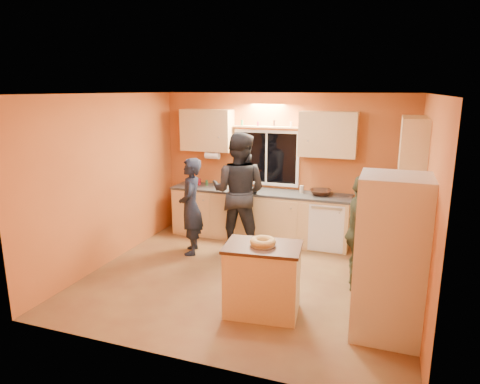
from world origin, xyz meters
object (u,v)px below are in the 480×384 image
at_px(person_right, 360,233).
at_px(refrigerator, 390,258).
at_px(island, 262,279).
at_px(person_left, 191,206).
at_px(person_center, 239,192).

bearing_deg(person_right, refrigerator, -167.07).
distance_m(island, person_right, 1.52).
distance_m(island, person_left, 2.27).
distance_m(refrigerator, person_center, 3.11).
distance_m(refrigerator, person_left, 3.42).
bearing_deg(island, person_right, 39.84).
bearing_deg(person_center, person_right, 156.14).
height_order(refrigerator, island, refrigerator).
xyz_separation_m(refrigerator, person_center, (-2.43, 1.95, 0.09)).
distance_m(refrigerator, person_right, 1.12).
bearing_deg(person_left, person_center, 104.77).
bearing_deg(person_right, person_center, 58.60).
xyz_separation_m(island, person_left, (-1.67, 1.50, 0.36)).
xyz_separation_m(refrigerator, person_left, (-3.09, 1.48, -0.10)).
bearing_deg(refrigerator, person_left, 154.43).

